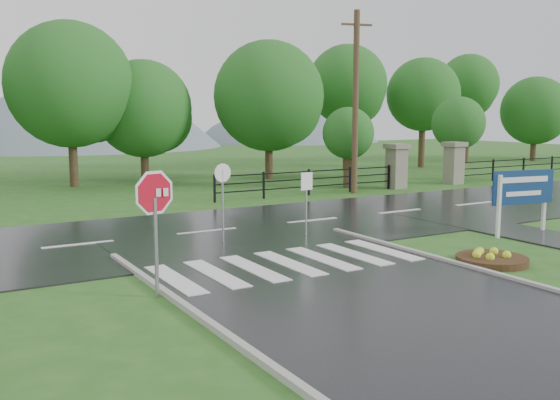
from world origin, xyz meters
TOP-DOWN VIEW (x-y plane):
  - ground at (0.00, 0.00)m, footprint 120.00×120.00m
  - main_road at (0.00, 10.00)m, footprint 90.00×8.00m
  - walkway at (8.50, 4.00)m, footprint 2.20×11.00m
  - crosswalk at (0.00, 5.00)m, footprint 6.50×2.80m
  - pillar_west at (13.00, 16.00)m, footprint 1.00×1.00m
  - pillar_east at (17.00, 16.00)m, footprint 1.00×1.00m
  - fence_west at (7.75, 16.00)m, footprint 9.58×0.08m
  - hills at (3.49, 65.00)m, footprint 102.00×48.00m
  - treeline at (1.00, 24.00)m, footprint 83.20×5.20m
  - stop_sign at (-3.73, 4.07)m, footprint 1.20×0.35m
  - estate_billboard at (8.31, 4.73)m, footprint 2.28×0.43m
  - flower_bed at (4.52, 2.58)m, footprint 1.77×1.77m
  - reg_sign_small at (2.35, 7.84)m, footprint 0.44×0.08m
  - reg_sign_round at (-0.25, 8.28)m, footprint 0.54×0.09m
  - utility_pole_east at (9.99, 15.50)m, footprint 1.48×0.45m
  - entrance_tree_left at (11.08, 17.50)m, footprint 2.61×2.61m
  - entrance_tree_right at (18.79, 17.50)m, footprint 2.99×2.99m

SIDE VIEW (x-z plane):
  - hills at x=3.49m, z-range -39.54..8.46m
  - ground at x=0.00m, z-range 0.00..0.00m
  - main_road at x=0.00m, z-range -0.02..0.02m
  - walkway at x=8.50m, z-range -0.02..0.02m
  - treeline at x=1.00m, z-range -5.00..5.00m
  - crosswalk at x=0.00m, z-range 0.05..0.07m
  - flower_bed at x=4.52m, z-range -0.05..0.31m
  - fence_west at x=7.75m, z-range 0.12..1.32m
  - pillar_west at x=13.00m, z-range 0.06..2.30m
  - pillar_east at x=17.00m, z-range 0.06..2.30m
  - estate_billboard at x=8.31m, z-range 0.38..2.40m
  - reg_sign_small at x=2.35m, z-range 0.43..2.41m
  - reg_sign_round at x=-0.25m, z-range 0.30..2.63m
  - stop_sign at x=-3.73m, z-range 0.54..3.33m
  - entrance_tree_left at x=11.08m, z-range 0.70..4.77m
  - entrance_tree_right at x=18.79m, z-range 0.82..5.51m
  - utility_pole_east at x=9.99m, z-range 0.07..8.49m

